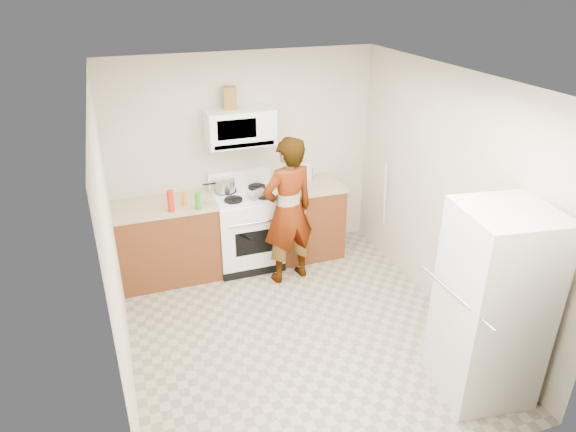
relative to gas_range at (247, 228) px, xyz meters
name	(u,v)px	position (x,y,z in m)	size (l,w,h in m)	color
floor	(297,332)	(0.10, -1.48, -0.49)	(3.60, 3.60, 0.00)	gray
back_wall	(246,159)	(0.10, 0.31, 0.76)	(3.20, 0.02, 2.50)	beige
right_wall	(447,197)	(1.69, -1.48, 0.76)	(0.02, 3.60, 2.50)	beige
cabinet_left	(168,242)	(-0.94, 0.01, -0.04)	(1.12, 0.62, 0.90)	brown
counter_left	(164,206)	(-0.94, 0.01, 0.43)	(1.14, 0.64, 0.04)	tan
cabinet_right	(307,221)	(0.78, 0.01, -0.04)	(0.80, 0.62, 0.90)	brown
counter_right	(307,186)	(0.78, 0.01, 0.43)	(0.82, 0.64, 0.04)	tan
gas_range	(247,228)	(0.00, 0.00, 0.00)	(0.76, 0.65, 1.13)	white
microwave	(240,127)	(0.00, 0.13, 1.21)	(0.76, 0.38, 0.40)	white
person	(288,211)	(0.36, -0.49, 0.38)	(0.63, 0.41, 1.73)	tan
fridge	(492,305)	(1.33, -2.69, 0.36)	(0.70, 0.70, 1.70)	silver
kettle	(307,172)	(0.85, 0.21, 0.54)	(0.14, 0.14, 0.17)	silver
jug	(230,98)	(-0.09, 0.19, 1.53)	(0.14, 0.14, 0.24)	brown
saucepan	(225,186)	(-0.21, 0.12, 0.53)	(0.24, 0.24, 0.13)	#B8B8BD
tray	(258,194)	(0.12, -0.12, 0.47)	(0.25, 0.16, 0.05)	white
bottle_spray	(171,201)	(-0.88, -0.20, 0.57)	(0.07, 0.07, 0.24)	red
bottle_hot_sauce	(184,198)	(-0.72, -0.09, 0.53)	(0.05, 0.05, 0.16)	orange
bottle_green_cap	(198,201)	(-0.60, -0.25, 0.55)	(0.06, 0.06, 0.19)	#23911A
pot_lid	(206,204)	(-0.50, -0.15, 0.45)	(0.21, 0.21, 0.01)	white
broom	(384,208)	(1.68, -0.34, 0.15)	(0.03, 0.03, 1.27)	silver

